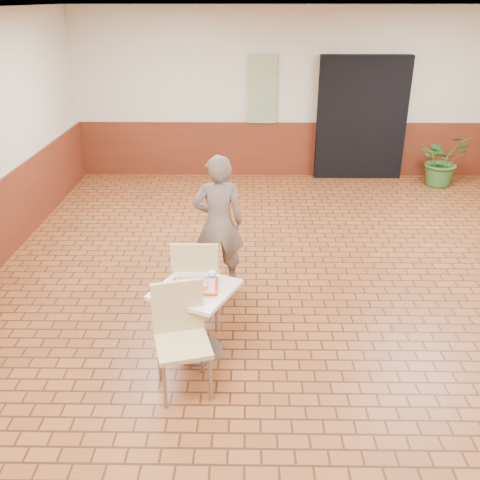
{
  "coord_description": "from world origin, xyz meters",
  "views": [
    {
      "loc": [
        -0.87,
        -4.88,
        3.09
      ],
      "look_at": [
        -0.93,
        -0.16,
        0.95
      ],
      "focal_mm": 40.0,
      "sensor_mm": 36.0,
      "label": 1
    }
  ],
  "objects_px": {
    "chair_main_back": "(197,278)",
    "potted_plant": "(442,160)",
    "long_john_donut": "(200,287)",
    "serving_tray": "(195,287)",
    "chair_main_front": "(181,332)",
    "main_table": "(196,309)",
    "ring_donut": "(181,279)",
    "paper_cup": "(212,276)",
    "customer": "(219,223)"
  },
  "relations": [
    {
      "from": "long_john_donut",
      "to": "potted_plant",
      "type": "relative_size",
      "value": 0.14
    },
    {
      "from": "chair_main_back",
      "to": "customer",
      "type": "height_order",
      "value": "customer"
    },
    {
      "from": "chair_main_back",
      "to": "potted_plant",
      "type": "xyz_separation_m",
      "value": [
        3.97,
        4.61,
        -0.08
      ]
    },
    {
      "from": "customer",
      "to": "ring_donut",
      "type": "height_order",
      "value": "customer"
    },
    {
      "from": "ring_donut",
      "to": "main_table",
      "type": "bearing_deg",
      "value": -36.01
    },
    {
      "from": "serving_tray",
      "to": "ring_donut",
      "type": "xyz_separation_m",
      "value": [
        -0.13,
        0.1,
        0.03
      ]
    },
    {
      "from": "chair_main_front",
      "to": "ring_donut",
      "type": "height_order",
      "value": "chair_main_front"
    },
    {
      "from": "chair_main_back",
      "to": "serving_tray",
      "type": "bearing_deg",
      "value": 93.14
    },
    {
      "from": "chair_main_back",
      "to": "long_john_donut",
      "type": "relative_size",
      "value": 7.41
    },
    {
      "from": "ring_donut",
      "to": "potted_plant",
      "type": "xyz_separation_m",
      "value": [
        4.07,
        4.96,
        -0.27
      ]
    },
    {
      "from": "serving_tray",
      "to": "long_john_donut",
      "type": "relative_size",
      "value": 3.08
    },
    {
      "from": "chair_main_back",
      "to": "paper_cup",
      "type": "relative_size",
      "value": 10.59
    },
    {
      "from": "main_table",
      "to": "potted_plant",
      "type": "distance_m",
      "value": 6.41
    },
    {
      "from": "customer",
      "to": "main_table",
      "type": "bearing_deg",
      "value": 76.04
    },
    {
      "from": "chair_main_front",
      "to": "long_john_donut",
      "type": "bearing_deg",
      "value": 55.46
    },
    {
      "from": "chair_main_front",
      "to": "serving_tray",
      "type": "xyz_separation_m",
      "value": [
        0.08,
        0.47,
        0.18
      ]
    },
    {
      "from": "potted_plant",
      "to": "paper_cup",
      "type": "bearing_deg",
      "value": -127.33
    },
    {
      "from": "serving_tray",
      "to": "paper_cup",
      "type": "xyz_separation_m",
      "value": [
        0.15,
        0.1,
        0.06
      ]
    },
    {
      "from": "chair_main_back",
      "to": "customer",
      "type": "xyz_separation_m",
      "value": [
        0.18,
        0.86,
        0.24
      ]
    },
    {
      "from": "main_table",
      "to": "ring_donut",
      "type": "distance_m",
      "value": 0.32
    },
    {
      "from": "potted_plant",
      "to": "main_table",
      "type": "bearing_deg",
      "value": -127.87
    },
    {
      "from": "chair_main_back",
      "to": "potted_plant",
      "type": "distance_m",
      "value": 6.08
    },
    {
      "from": "serving_tray",
      "to": "long_john_donut",
      "type": "bearing_deg",
      "value": -49.6
    },
    {
      "from": "customer",
      "to": "paper_cup",
      "type": "height_order",
      "value": "customer"
    },
    {
      "from": "ring_donut",
      "to": "paper_cup",
      "type": "bearing_deg",
      "value": -0.47
    },
    {
      "from": "main_table",
      "to": "chair_main_front",
      "type": "height_order",
      "value": "chair_main_front"
    },
    {
      "from": "customer",
      "to": "serving_tray",
      "type": "xyz_separation_m",
      "value": [
        -0.15,
        -1.31,
        -0.08
      ]
    },
    {
      "from": "serving_tray",
      "to": "ring_donut",
      "type": "height_order",
      "value": "ring_donut"
    },
    {
      "from": "main_table",
      "to": "customer",
      "type": "height_order",
      "value": "customer"
    },
    {
      "from": "chair_main_front",
      "to": "serving_tray",
      "type": "relative_size",
      "value": 2.34
    },
    {
      "from": "chair_main_back",
      "to": "potted_plant",
      "type": "height_order",
      "value": "chair_main_back"
    },
    {
      "from": "chair_main_back",
      "to": "serving_tray",
      "type": "relative_size",
      "value": 2.41
    },
    {
      "from": "chair_main_front",
      "to": "long_john_donut",
      "type": "height_order",
      "value": "chair_main_front"
    },
    {
      "from": "chair_main_front",
      "to": "paper_cup",
      "type": "bearing_deg",
      "value": 51.96
    },
    {
      "from": "ring_donut",
      "to": "chair_main_back",
      "type": "bearing_deg",
      "value": 73.71
    },
    {
      "from": "chair_main_front",
      "to": "chair_main_back",
      "type": "bearing_deg",
      "value": 71.22
    },
    {
      "from": "chair_main_back",
      "to": "long_john_donut",
      "type": "height_order",
      "value": "chair_main_back"
    },
    {
      "from": "chair_main_back",
      "to": "paper_cup",
      "type": "xyz_separation_m",
      "value": [
        0.18,
        -0.36,
        0.22
      ]
    },
    {
      "from": "chair_main_front",
      "to": "chair_main_back",
      "type": "relative_size",
      "value": 0.97
    },
    {
      "from": "chair_main_front",
      "to": "customer",
      "type": "xyz_separation_m",
      "value": [
        0.23,
        1.77,
        0.26
      ]
    },
    {
      "from": "paper_cup",
      "to": "potted_plant",
      "type": "bearing_deg",
      "value": 52.67
    },
    {
      "from": "paper_cup",
      "to": "customer",
      "type": "bearing_deg",
      "value": 90.08
    },
    {
      "from": "chair_main_front",
      "to": "serving_tray",
      "type": "bearing_deg",
      "value": 64.31
    },
    {
      "from": "ring_donut",
      "to": "long_john_donut",
      "type": "bearing_deg",
      "value": -40.57
    },
    {
      "from": "customer",
      "to": "ring_donut",
      "type": "xyz_separation_m",
      "value": [
        -0.28,
        -1.21,
        -0.05
      ]
    },
    {
      "from": "long_john_donut",
      "to": "potted_plant",
      "type": "xyz_separation_m",
      "value": [
        3.88,
        5.13,
        -0.27
      ]
    },
    {
      "from": "main_table",
      "to": "potted_plant",
      "type": "height_order",
      "value": "potted_plant"
    },
    {
      "from": "main_table",
      "to": "chair_main_front",
      "type": "bearing_deg",
      "value": -100.12
    },
    {
      "from": "potted_plant",
      "to": "ring_donut",
      "type": "bearing_deg",
      "value": -129.36
    },
    {
      "from": "potted_plant",
      "to": "chair_main_front",
      "type": "bearing_deg",
      "value": -126.03
    }
  ]
}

